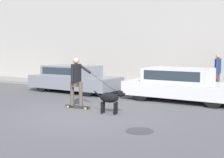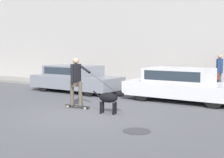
{
  "view_description": "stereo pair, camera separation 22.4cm",
  "coord_description": "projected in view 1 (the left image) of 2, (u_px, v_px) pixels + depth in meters",
  "views": [
    {
      "loc": [
        5.51,
        -7.71,
        2.04
      ],
      "look_at": [
        -0.16,
        1.91,
        0.95
      ],
      "focal_mm": 50.0,
      "sensor_mm": 36.0,
      "label": 1
    },
    {
      "loc": [
        5.7,
        -7.59,
        2.04
      ],
      "look_at": [
        -0.16,
        1.91,
        0.95
      ],
      "focal_mm": 50.0,
      "sensor_mm": 36.0,
      "label": 2
    }
  ],
  "objects": [
    {
      "name": "parked_car_0",
      "position": [
        74.0,
        79.0,
        14.72
      ],
      "size": [
        4.46,
        1.93,
        1.25
      ],
      "rotation": [
        0.0,
        0.0,
        -0.04
      ],
      "color": "black",
      "rests_on": "ground_plane"
    },
    {
      "name": "manhole_cover",
      "position": [
        140.0,
        131.0,
        7.73
      ],
      "size": [
        0.69,
        0.69,
        0.01
      ],
      "color": "#38383D",
      "rests_on": "ground_plane"
    },
    {
      "name": "skateboarder",
      "position": [
        77.0,
        79.0,
        10.61
      ],
      "size": [
        2.27,
        0.54,
        1.73
      ],
      "rotation": [
        0.0,
        0.0,
        0.07
      ],
      "color": "beige",
      "rests_on": "ground_plane"
    },
    {
      "name": "dog",
      "position": [
        110.0,
        98.0,
        9.73
      ],
      "size": [
        1.05,
        0.4,
        0.76
      ],
      "rotation": [
        0.0,
        0.0,
        0.14
      ],
      "color": "black",
      "rests_on": "ground_plane"
    },
    {
      "name": "parked_car_1",
      "position": [
        181.0,
        85.0,
        12.08
      ],
      "size": [
        4.54,
        1.89,
        1.29
      ],
      "rotation": [
        0.0,
        0.0,
        -0.03
      ],
      "color": "black",
      "rests_on": "ground_plane"
    },
    {
      "name": "back_wall",
      "position": [
        168.0,
        32.0,
        15.37
      ],
      "size": [
        32.0,
        0.3,
        5.73
      ],
      "color": "#B2ADA8",
      "rests_on": "ground_plane"
    },
    {
      "name": "ground_plane",
      "position": [
        85.0,
        115.0,
        9.59
      ],
      "size": [
        36.0,
        36.0,
        0.0
      ],
      "primitive_type": "plane",
      "color": "#545459"
    },
    {
      "name": "pedestrian_with_bag",
      "position": [
        218.0,
        72.0,
        13.34
      ],
      "size": [
        0.23,
        0.7,
        1.68
      ],
      "rotation": [
        0.0,
        0.0,
        3.18
      ],
      "color": "#3D4760",
      "rests_on": "sidewalk_curb"
    },
    {
      "name": "sidewalk_curb",
      "position": [
        158.0,
        91.0,
        14.68
      ],
      "size": [
        30.0,
        1.91,
        0.13
      ],
      "color": "gray",
      "rests_on": "ground_plane"
    }
  ]
}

